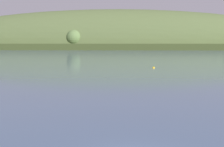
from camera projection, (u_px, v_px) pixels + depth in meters
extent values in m
cube|color=#35401E|center=(129.00, 47.00, 250.13)|extent=(456.73, 76.57, 4.86)
ellipsoid|color=#4C5B33|center=(112.00, 49.00, 267.18)|extent=(366.90, 83.22, 67.83)
sphere|color=#56703D|center=(74.00, 38.00, 243.81)|extent=(12.93, 12.93, 12.93)
sphere|color=yellow|center=(154.00, 68.00, 71.69)|extent=(0.58, 0.58, 0.58)
cylinder|color=black|center=(154.00, 67.00, 71.66)|extent=(0.04, 0.04, 0.08)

